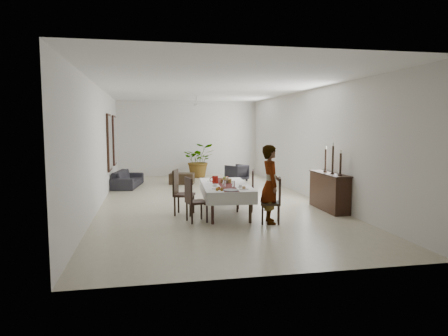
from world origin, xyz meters
The scene contains 88 objects.
floor centered at (0.00, 0.00, 0.00)m, with size 6.00×12.00×0.00m, color #BEB697.
ceiling centered at (0.00, 0.00, 3.20)m, with size 6.00×12.00×0.02m, color white.
wall_back centered at (0.00, 6.00, 1.60)m, with size 6.00×0.02×3.20m, color silver.
wall_front centered at (0.00, -6.00, 1.60)m, with size 6.00×0.02×3.20m, color silver.
wall_left centered at (-3.00, 0.00, 1.60)m, with size 0.02×12.00×3.20m, color silver.
wall_right centered at (3.00, 0.00, 1.60)m, with size 0.02×12.00×3.20m, color silver.
dining_table_top centered at (0.11, -1.81, 0.69)m, with size 0.95×2.27×0.05m, color black.
table_leg_fl centered at (-0.38, -2.86, 0.33)m, with size 0.07×0.07×0.66m, color black.
table_leg_fr centered at (0.45, -2.92, 0.33)m, with size 0.07×0.07×0.66m, color black.
table_leg_bl centered at (-0.23, -0.71, 0.33)m, with size 0.07×0.07×0.66m, color black.
table_leg_br centered at (0.60, -0.76, 0.33)m, with size 0.07×0.07×0.66m, color black.
tablecloth_top centered at (0.11, -1.81, 0.71)m, with size 1.12×2.44×0.01m, color silver.
tablecloth_drape_left centered at (-0.44, -1.77, 0.58)m, with size 0.01×2.44×0.28m, color white.
tablecloth_drape_right centered at (0.66, -1.85, 0.58)m, with size 0.01×2.44×0.28m, color silver.
tablecloth_drape_near centered at (0.03, -3.02, 0.58)m, with size 1.12×0.01×0.28m, color silver.
tablecloth_drape_far centered at (0.19, -0.60, 0.58)m, with size 1.12×0.01×0.28m, color silver.
table_runner centered at (0.11, -1.81, 0.72)m, with size 0.33×2.37×0.00m, color #571B19.
red_pitcher centered at (-0.11, -1.65, 0.81)m, with size 0.14×0.14×0.19m, color maroon.
pitcher_handle centered at (-0.20, -1.65, 0.81)m, with size 0.11×0.11×0.02m, color maroon.
wine_glass_near centered at (0.18, -2.43, 0.80)m, with size 0.07×0.07×0.16m, color white.
wine_glass_mid centered at (-0.02, -2.32, 0.80)m, with size 0.07×0.07×0.16m, color white.
wine_glass_far centered at (0.16, -1.77, 0.80)m, with size 0.07×0.07×0.16m, color silver.
teacup_right centered at (0.36, -2.40, 0.75)m, with size 0.09×0.09×0.06m, color silver.
saucer_right centered at (0.36, -2.40, 0.73)m, with size 0.14×0.14×0.01m, color white.
teacup_left centered at (-0.19, -2.12, 0.75)m, with size 0.09×0.09×0.06m, color silver.
saucer_left centered at (-0.19, -2.12, 0.73)m, with size 0.14×0.14×0.01m, color silver.
plate_near_right centered at (0.36, -2.68, 0.73)m, with size 0.23×0.23×0.01m, color silver.
bread_near_right centered at (0.36, -2.68, 0.75)m, with size 0.09×0.09×0.09m, color tan.
plate_near_left centered at (-0.22, -2.50, 0.73)m, with size 0.23×0.23×0.01m, color silver.
plate_far_left centered at (-0.16, -1.27, 0.73)m, with size 0.23×0.23×0.01m, color white.
serving_tray centered at (0.04, -2.80, 0.73)m, with size 0.34×0.34×0.02m, color #3F4045.
jam_jar_a centered at (-0.17, -2.82, 0.76)m, with size 0.06×0.06×0.07m, color brown.
jam_jar_b centered at (-0.26, -2.75, 0.76)m, with size 0.06×0.06×0.07m, color #8C5C14.
jam_jar_c centered at (-0.20, -2.66, 0.76)m, with size 0.06×0.06×0.07m, color #893914.
fruit_basket centered at (0.17, -1.58, 0.77)m, with size 0.28×0.28×0.09m, color brown.
fruit_red centered at (0.20, -1.56, 0.84)m, with size 0.09×0.09×0.09m, color maroon.
fruit_green centered at (0.14, -1.55, 0.84)m, with size 0.08×0.08×0.08m, color #4D8528.
fruit_yellow centered at (0.17, -1.63, 0.84)m, with size 0.08×0.08×0.08m, color gold.
chair_right_near_seat centered at (0.89, -3.00, 0.45)m, with size 0.43×0.43×0.05m, color black.
chair_right_near_leg_fl centered at (1.01, -3.22, 0.21)m, with size 0.04×0.04×0.42m, color black.
chair_right_near_leg_fr centered at (1.11, -2.89, 0.21)m, with size 0.04×0.04×0.42m, color black.
chair_right_near_leg_bl centered at (0.67, -3.12, 0.21)m, with size 0.04×0.04×0.42m, color black.
chair_right_near_leg_br centered at (0.78, -2.78, 0.21)m, with size 0.04×0.04×0.42m, color black.
chair_right_near_back centered at (1.08, -3.06, 0.74)m, with size 0.43×0.04×0.55m, color black.
chair_right_far_seat centered at (0.64, -1.65, 0.46)m, with size 0.44×0.44×0.05m, color black.
chair_right_far_leg_fl centered at (0.77, -1.88, 0.22)m, with size 0.04×0.04×0.43m, color black.
chair_right_far_leg_fr centered at (0.87, -1.53, 0.22)m, with size 0.04×0.04×0.43m, color black.
chair_right_far_leg_bl centered at (0.42, -1.78, 0.22)m, with size 0.04×0.04×0.43m, color black.
chair_right_far_leg_br centered at (0.52, -1.43, 0.22)m, with size 0.04×0.04×0.43m, color black.
chair_right_far_back centered at (0.84, -1.71, 0.76)m, with size 0.44×0.04×0.56m, color black.
chair_left_near_seat centered at (-0.69, -2.57, 0.45)m, with size 0.43×0.43×0.05m, color black.
chair_left_near_leg_fl centered at (-0.90, -2.44, 0.21)m, with size 0.04×0.04×0.42m, color black.
chair_left_near_leg_fr centered at (-0.82, -2.78, 0.21)m, with size 0.04×0.04×0.42m, color black.
chair_left_near_leg_bl centered at (-0.56, -2.36, 0.21)m, with size 0.04×0.04×0.42m, color black.
chair_left_near_leg_br centered at (-0.48, -2.70, 0.21)m, with size 0.04×0.04×0.42m, color black.
chair_left_near_back centered at (-0.88, -2.62, 0.74)m, with size 0.43×0.04×0.54m, color black.
chair_left_far_seat centered at (-0.89, -1.79, 0.48)m, with size 0.46×0.46×0.05m, color black.
chair_left_far_leg_fl centered at (-1.02, -1.55, 0.23)m, with size 0.05×0.05×0.46m, color black.
chair_left_far_leg_fr centered at (-1.13, -1.91, 0.23)m, with size 0.05×0.05×0.46m, color black.
chair_left_far_leg_bl centered at (-0.66, -1.67, 0.23)m, with size 0.05×0.05×0.46m, color black.
chair_left_far_leg_br centered at (-0.77, -2.03, 0.23)m, with size 0.05×0.05×0.46m, color black.
chair_left_far_back centered at (-1.09, -1.72, 0.80)m, with size 0.46×0.04×0.59m, color black.
woman centered at (0.89, -2.98, 0.86)m, with size 0.63×0.41×1.73m, color #9899A0.
sideboard_body centered at (2.78, -1.94, 0.46)m, with size 0.41×1.53×0.92m, color black.
sideboard_top centered at (2.78, -1.94, 0.93)m, with size 0.45×1.59×0.03m, color black.
candlestick_near_base centered at (2.78, -2.50, 0.96)m, with size 0.10×0.10×0.03m, color black.
candlestick_near_shaft centered at (2.78, -2.50, 1.23)m, with size 0.05×0.05×0.51m, color black.
candlestick_near_candle centered at (2.78, -2.50, 1.53)m, with size 0.04×0.04×0.08m, color white.
candlestick_mid_base centered at (2.78, -2.10, 0.96)m, with size 0.10×0.10×0.03m, color black.
candlestick_mid_shaft centered at (2.78, -2.10, 1.31)m, with size 0.05×0.05×0.66m, color black.
candlestick_mid_candle centered at (2.78, -2.10, 1.68)m, with size 0.04×0.04×0.08m, color beige.
candlestick_far_base centered at (2.78, -1.69, 0.96)m, with size 0.10×0.10×0.03m, color black.
candlestick_far_shaft centered at (2.78, -1.69, 1.26)m, with size 0.05×0.05×0.56m, color black.
candlestick_far_candle centered at (2.78, -1.69, 1.58)m, with size 0.04×0.04×0.08m, color white.
sofa centered at (-2.44, 3.03, 0.28)m, with size 1.95×0.76×0.57m, color #27252A.
armchair centered at (1.66, 3.77, 0.32)m, with size 0.69×0.71×0.65m, color #28262B.
coffee_table centered at (-0.51, 3.40, 0.20)m, with size 0.88×0.59×0.39m, color black.
potted_plant centered at (0.38, 5.23, 0.71)m, with size 1.28×1.11×1.42m, color #306127.
mirror_frame_near centered at (-2.96, 2.20, 1.60)m, with size 0.06×1.05×1.85m, color black.
mirror_glass_near centered at (-2.92, 2.20, 1.60)m, with size 0.01×0.90×1.70m, color silver.
mirror_frame_far centered at (-2.96, 4.30, 1.60)m, with size 0.06×1.05×1.85m, color black.
mirror_glass_far centered at (-2.92, 4.30, 1.60)m, with size 0.01×0.90×1.70m, color white.
fan_rod centered at (0.00, 3.00, 3.10)m, with size 0.04×0.04×0.20m, color silver.
fan_hub centered at (0.00, 3.00, 2.90)m, with size 0.16×0.16×0.08m, color white.
fan_blade_n centered at (0.00, 3.35, 2.90)m, with size 0.10×0.55×0.01m, color white.
fan_blade_s centered at (0.00, 2.65, 2.90)m, with size 0.10×0.55×0.01m, color silver.
fan_blade_e centered at (0.35, 3.00, 2.90)m, with size 0.55×0.10×0.01m, color silver.
fan_blade_w centered at (-0.35, 3.00, 2.90)m, with size 0.55×0.10×0.01m, color white.
Camera 1 is at (-1.75, -11.28, 2.13)m, focal length 32.00 mm.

